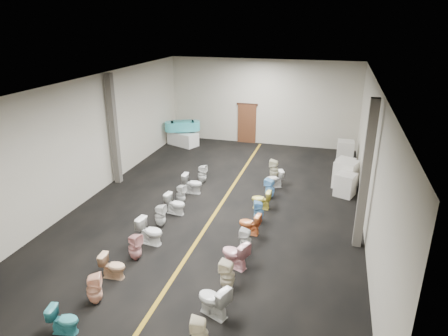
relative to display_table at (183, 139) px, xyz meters
The scene contains 38 objects.
floor 7.66m from the display_table, 58.55° to the right, with size 16.00×16.00×0.00m, color black.
ceiling 8.70m from the display_table, 58.55° to the right, with size 16.00×16.00×0.00m, color black.
wall_back 4.66m from the display_table, 20.29° to the left, with size 10.00×10.00×0.00m, color #BBB5A0.
wall_front 15.18m from the display_table, 74.64° to the right, with size 10.00×10.00×0.00m, color #BBB5A0.
wall_left 6.87m from the display_table, 98.80° to the right, with size 16.00×16.00×0.00m, color #BBB5A0.
wall_right 11.27m from the display_table, 35.97° to the right, with size 16.00×16.00×0.00m, color #BBB5A0.
aisle_stripe 7.66m from the display_table, 58.55° to the right, with size 0.12×15.60×0.01m, color #976F16.
back_door 3.56m from the display_table, 23.93° to the left, with size 1.00×0.10×2.10m, color #562D19.
door_frame 3.91m from the display_table, 24.08° to the left, with size 1.15×0.08×0.10m, color #331C11.
column_left 5.89m from the display_table, 97.83° to the right, with size 0.25×0.25×4.50m, color #59544C.
column_right 12.02m from the display_table, 42.56° to the right, with size 0.25×0.25×4.50m, color #59544C.
display_table is the anchor object (origin of this frame).
bathtub 0.71m from the display_table, 90.00° to the left, with size 1.75×1.16×0.55m.
appliance_crate_a 9.47m from the display_table, 27.62° to the right, with size 0.69×0.69×0.88m, color silver.
appliance_crate_b 9.12m from the display_table, 23.06° to the right, with size 0.81×0.81×1.12m, color silver.
appliance_crate_c 8.69m from the display_table, 15.22° to the right, with size 0.69×0.69×0.79m, color silver.
appliance_crate_d 8.41m from the display_table, ahead, with size 0.74×0.74×1.05m, color silver.
toilet_left_0 13.75m from the display_table, 79.68° to the right, with size 0.37×0.65×0.66m, color teal.
toilet_left_1 12.75m from the display_table, 78.42° to the right, with size 0.36×0.37×0.81m, color #FFBE9C.
toilet_left_2 11.72m from the display_table, 77.89° to the right, with size 0.38×0.67×0.69m, color #EBBA8E.
toilet_left_3 10.87m from the display_table, 76.01° to the right, with size 0.37×0.37×0.81m, color #DE9C9C.
toilet_left_4 9.99m from the display_table, 74.53° to the right, with size 0.46×0.80×0.82m, color white.
toilet_left_5 8.93m from the display_table, 73.63° to the right, with size 0.35×0.36×0.78m, color white.
toilet_left_6 8.03m from the display_table, 70.74° to the right, with size 0.42×0.73×0.74m, color white.
toilet_left_7 7.22m from the display_table, 69.46° to the right, with size 0.33×0.34×0.74m, color silver.
toilet_left_8 6.32m from the display_table, 65.46° to the right, with size 0.44×0.77×0.78m, color silver.
toilet_left_9 5.39m from the display_table, 60.34° to the right, with size 0.35×0.36×0.78m, color white.
toilet_right_0 14.27m from the display_table, 67.45° to the right, with size 0.36×0.36×0.79m, color #F4E8C5.
toilet_right_1 13.28m from the display_table, 65.84° to the right, with size 0.47×0.82×0.83m, color silver.
toilet_right_2 12.41m from the display_table, 63.66° to the right, with size 0.37×0.38×0.82m, color beige.
toilet_right_3 11.50m from the display_table, 61.75° to the right, with size 0.46×0.80×0.82m, color #E9A6AE.
toilet_right_4 10.82m from the display_table, 59.06° to the right, with size 0.33×0.34×0.74m, color silver.
toilet_right_5 9.89m from the display_table, 56.53° to the right, with size 0.40×0.70×0.72m, color orange.
toilet_right_6 9.23m from the display_table, 52.82° to the right, with size 0.33×0.34×0.74m, color #73B6E8.
toilet_right_7 8.41m from the display_table, 49.38° to the right, with size 0.40×0.70×0.71m, color #EAD955.
toilet_right_8 7.82m from the display_table, 43.91° to the right, with size 0.35×0.36×0.79m, color #7CC0F5.
toilet_right_9 7.10m from the display_table, 37.53° to the right, with size 0.40×0.70×0.72m, color white.
toilet_right_10 6.45m from the display_table, 31.87° to the right, with size 0.38×0.39×0.85m, color beige.
Camera 1 is at (3.71, -12.74, 6.53)m, focal length 32.00 mm.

